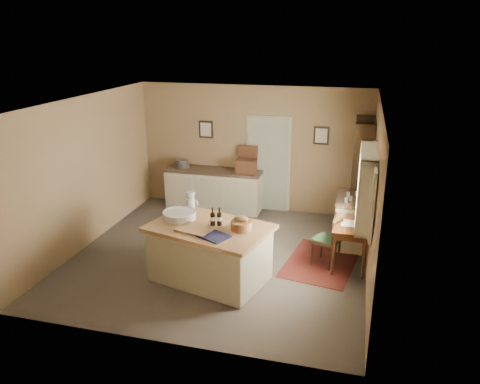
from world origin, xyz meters
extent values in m
plane|color=brown|center=(0.00, 0.00, 0.00)|extent=(5.00, 5.00, 0.00)
cube|color=olive|center=(0.00, 2.50, 1.35)|extent=(5.00, 0.10, 2.70)
cube|color=olive|center=(0.00, -2.50, 1.35)|extent=(5.00, 0.10, 2.70)
cube|color=olive|center=(-2.50, 0.00, 1.35)|extent=(0.10, 5.00, 2.70)
cube|color=olive|center=(2.50, 0.00, 1.35)|extent=(0.10, 5.00, 2.70)
plane|color=silver|center=(0.00, 0.00, 2.70)|extent=(5.00, 5.00, 0.00)
cube|color=#A0A58D|center=(0.35, 2.47, 1.05)|extent=(0.97, 0.06, 2.11)
cube|color=black|center=(-1.05, 2.48, 1.72)|extent=(0.32, 0.02, 0.38)
cube|color=beige|center=(-1.05, 2.47, 1.72)|extent=(0.24, 0.01, 0.30)
cube|color=black|center=(1.45, 2.48, 1.72)|extent=(0.32, 0.02, 0.38)
cube|color=beige|center=(1.45, 2.47, 1.72)|extent=(0.24, 0.01, 0.30)
cube|color=beige|center=(2.38, -0.20, 1.02)|extent=(0.25, 1.32, 0.06)
cube|color=beige|center=(2.38, -0.20, 2.08)|extent=(0.25, 1.32, 0.06)
cube|color=white|center=(2.50, -0.20, 1.55)|extent=(0.01, 1.20, 1.00)
cube|color=beige|center=(2.46, -1.02, 1.55)|extent=(0.04, 0.35, 1.00)
cube|color=beige|center=(2.46, 0.62, 1.55)|extent=(0.04, 0.35, 1.00)
cube|color=beige|center=(0.09, -0.80, 0.42)|extent=(1.90, 1.45, 0.85)
cube|color=#A07249|center=(0.09, -0.80, 0.88)|extent=(2.06, 1.60, 0.06)
cylinder|color=white|center=(-0.47, -0.62, 0.96)|extent=(0.53, 0.53, 0.11)
cube|color=#A07249|center=(-0.07, -1.01, 0.92)|extent=(0.60, 0.49, 0.03)
cube|color=black|center=(0.27, -1.16, 0.92)|extent=(0.53, 0.49, 0.02)
cylinder|color=brown|center=(0.60, -0.81, 0.98)|extent=(0.32, 0.32, 0.14)
cylinder|color=black|center=(0.12, -0.75, 1.05)|extent=(0.07, 0.07, 0.29)
cylinder|color=black|center=(0.23, -0.72, 1.05)|extent=(0.07, 0.07, 0.29)
cube|color=beige|center=(-0.80, 2.20, 0.42)|extent=(2.08, 0.57, 0.85)
cube|color=#332319|center=(-0.80, 2.20, 0.88)|extent=(2.12, 0.60, 0.05)
cube|color=#492716|center=(-0.07, 2.20, 1.04)|extent=(0.42, 0.31, 0.28)
cylinder|color=#59544F|center=(-1.53, 2.20, 0.99)|extent=(0.35, 0.35, 0.18)
cube|color=#561412|center=(1.75, 0.20, 0.00)|extent=(1.34, 1.76, 0.01)
cube|color=#35190B|center=(2.20, 0.21, 0.75)|extent=(0.56, 0.91, 0.03)
cube|color=#35190B|center=(2.20, 0.21, 0.68)|extent=(0.50, 0.85, 0.10)
cube|color=silver|center=(2.15, 0.21, 0.77)|extent=(0.22, 0.30, 0.01)
cylinder|color=black|center=(2.30, 0.47, 0.79)|extent=(0.05, 0.05, 0.05)
cylinder|color=#35190B|center=(1.96, -0.21, 0.36)|extent=(0.04, 0.04, 0.72)
cylinder|color=#35190B|center=(2.44, -0.21, 0.36)|extent=(0.04, 0.04, 0.72)
cylinder|color=#35190B|center=(1.96, 0.63, 0.36)|extent=(0.04, 0.04, 0.72)
cylinder|color=#35190B|center=(2.44, 0.63, 0.36)|extent=(0.04, 0.04, 0.72)
cube|color=beige|center=(2.20, 1.15, 0.42)|extent=(0.56, 1.02, 0.85)
cube|color=#332319|center=(2.20, 1.15, 0.88)|extent=(0.59, 1.06, 0.05)
cylinder|color=silver|center=(2.17, 0.99, 0.95)|extent=(0.25, 0.25, 0.09)
cube|color=black|center=(2.31, 1.51, 1.09)|extent=(0.37, 0.04, 2.18)
cube|color=black|center=(2.31, 2.46, 1.09)|extent=(0.37, 0.04, 2.18)
cube|color=black|center=(2.49, 1.99, 1.09)|extent=(0.02, 0.98, 2.18)
cube|color=black|center=(2.31, 1.99, 0.05)|extent=(0.37, 0.94, 0.03)
cube|color=black|center=(2.31, 1.99, 0.60)|extent=(0.37, 0.94, 0.03)
cube|color=black|center=(2.31, 1.99, 1.14)|extent=(0.37, 0.94, 0.03)
cube|color=black|center=(2.31, 1.99, 1.58)|extent=(0.37, 0.94, 0.03)
cube|color=black|center=(2.31, 1.99, 2.02)|extent=(0.37, 0.94, 0.03)
cylinder|color=white|center=(2.31, 1.99, 1.20)|extent=(0.12, 0.12, 0.11)
camera|label=1|loc=(2.22, -7.10, 3.75)|focal=35.00mm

